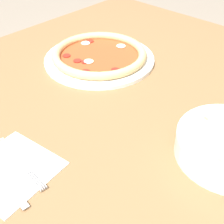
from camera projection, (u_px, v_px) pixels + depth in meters
dining_table at (110, 115)px, 0.95m from camera, size 1.30×1.09×0.77m
pizza at (99, 56)px, 1.02m from camera, size 0.36×0.36×0.04m
napkin at (11, 170)px, 0.65m from camera, size 0.19×0.19×0.00m
fork at (21, 161)px, 0.66m from camera, size 0.03×0.19×0.00m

